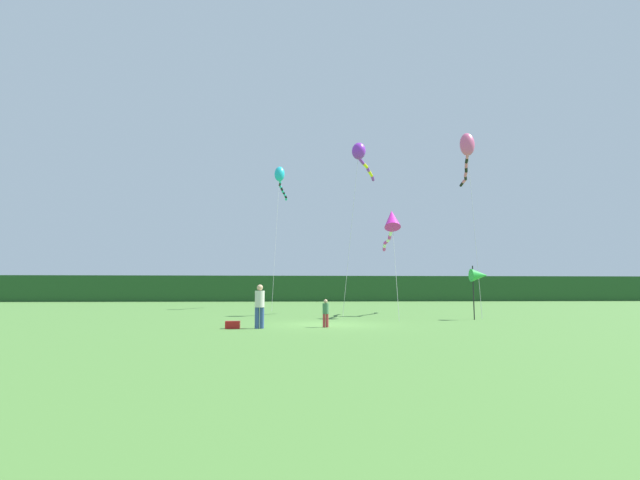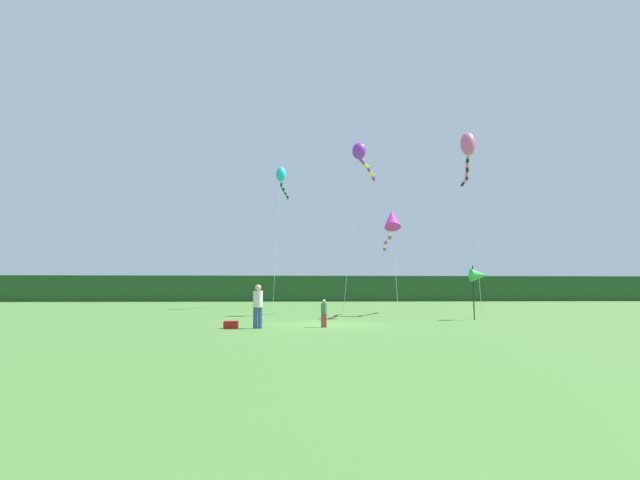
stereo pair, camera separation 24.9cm
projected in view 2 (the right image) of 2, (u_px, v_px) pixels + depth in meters
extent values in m
plane|color=#477533|center=(327.00, 325.00, 21.00)|extent=(120.00, 120.00, 0.00)
cube|color=#234C23|center=(305.00, 289.00, 65.86)|extent=(108.00, 2.45, 3.60)
cylinder|color=#334C8C|center=(255.00, 318.00, 18.86)|extent=(0.18, 0.18, 0.86)
cylinder|color=#334C8C|center=(260.00, 318.00, 18.87)|extent=(0.18, 0.18, 0.86)
cylinder|color=silver|center=(258.00, 299.00, 18.95)|extent=(0.39, 0.39, 0.68)
sphere|color=tan|center=(258.00, 288.00, 19.00)|extent=(0.25, 0.25, 0.25)
cylinder|color=#B23338|center=(322.00, 321.00, 19.40)|extent=(0.12, 0.12, 0.56)
cylinder|color=#B23338|center=(325.00, 321.00, 19.40)|extent=(0.12, 0.12, 0.56)
cylinder|color=#3F724C|center=(324.00, 309.00, 19.45)|extent=(0.26, 0.26, 0.44)
sphere|color=tan|center=(324.00, 301.00, 19.49)|extent=(0.16, 0.16, 0.16)
cube|color=red|center=(231.00, 325.00, 18.80)|extent=(0.58, 0.31, 0.30)
cylinder|color=black|center=(473.00, 293.00, 24.49)|extent=(0.06, 0.06, 2.87)
cone|color=green|center=(479.00, 275.00, 24.61)|extent=(0.90, 0.70, 0.70)
cylinder|color=#B2B2B2|center=(351.00, 229.00, 28.70)|extent=(1.40, 2.21, 10.70)
ellipsoid|color=purple|center=(359.00, 151.00, 30.41)|extent=(1.32, 1.37, 1.25)
cylinder|color=purple|center=(361.00, 161.00, 30.63)|extent=(0.59, 0.72, 0.42)
cylinder|color=yellow|center=(366.00, 165.00, 31.20)|extent=(0.52, 0.71, 0.28)
cylinder|color=purple|center=(368.00, 169.00, 31.82)|extent=(0.42, 0.73, 0.28)
cylinder|color=yellow|center=(371.00, 173.00, 32.43)|extent=(0.53, 0.74, 0.40)
cylinder|color=purple|center=(373.00, 178.00, 33.03)|extent=(0.42, 0.74, 0.34)
cylinder|color=#B2B2B2|center=(475.00, 224.00, 27.70)|extent=(1.05, 3.81, 11.09)
ellipsoid|color=#E5598C|center=(468.00, 144.00, 30.21)|extent=(1.17, 1.21, 1.74)
cylinder|color=#E5598C|center=(468.00, 156.00, 30.42)|extent=(0.40, 0.65, 0.28)
cylinder|color=black|center=(468.00, 160.00, 30.98)|extent=(0.36, 0.67, 0.34)
cylinder|color=#E5598C|center=(467.00, 164.00, 31.54)|extent=(0.41, 0.68, 0.37)
cylinder|color=black|center=(467.00, 169.00, 32.09)|extent=(0.42, 0.68, 0.36)
cylinder|color=#E5598C|center=(467.00, 173.00, 32.64)|extent=(0.36, 0.68, 0.36)
cylinder|color=black|center=(467.00, 177.00, 33.20)|extent=(0.44, 0.66, 0.30)
cylinder|color=#E5598C|center=(466.00, 180.00, 33.76)|extent=(0.23, 0.63, 0.28)
cylinder|color=black|center=(463.00, 184.00, 34.34)|extent=(0.24, 0.65, 0.32)
cylinder|color=#B2B2B2|center=(395.00, 266.00, 25.01)|extent=(0.37, 2.82, 5.68)
cone|color=#E026B2|center=(392.00, 219.00, 26.71)|extent=(1.10, 1.46, 1.46)
cylinder|color=#E026B2|center=(392.00, 229.00, 26.97)|extent=(0.29, 0.69, 0.32)
cylinder|color=white|center=(391.00, 232.00, 27.57)|extent=(0.27, 0.70, 0.37)
cylinder|color=#E026B2|center=(390.00, 236.00, 28.18)|extent=(0.29, 0.70, 0.34)
cylinder|color=white|center=(389.00, 240.00, 28.79)|extent=(0.22, 0.67, 0.30)
cylinder|color=#E026B2|center=(387.00, 242.00, 29.41)|extent=(0.25, 0.67, 0.28)
cylinder|color=white|center=(385.00, 245.00, 30.02)|extent=(0.30, 0.70, 0.36)
cylinder|color=#E026B2|center=(385.00, 248.00, 30.62)|extent=(0.31, 0.70, 0.35)
cylinder|color=#B2B2B2|center=(277.00, 237.00, 37.32)|extent=(0.40, 4.56, 11.64)
ellipsoid|color=#1EB7CC|center=(281.00, 174.00, 40.22)|extent=(0.96, 1.15, 1.52)
cylinder|color=#1EB7CC|center=(281.00, 181.00, 40.38)|extent=(0.25, 0.52, 0.29)
cylinder|color=black|center=(281.00, 184.00, 40.81)|extent=(0.27, 0.54, 0.35)
cylinder|color=#1EB7CC|center=(282.00, 186.00, 41.25)|extent=(0.30, 0.51, 0.26)
cylinder|color=black|center=(283.00, 189.00, 41.68)|extent=(0.33, 0.55, 0.34)
cylinder|color=#1EB7CC|center=(284.00, 191.00, 42.12)|extent=(0.26, 0.51, 0.27)
cylinder|color=black|center=(285.00, 193.00, 42.56)|extent=(0.31, 0.52, 0.26)
cylinder|color=#1EB7CC|center=(286.00, 194.00, 43.00)|extent=(0.28, 0.52, 0.28)
cylinder|color=black|center=(287.00, 196.00, 43.44)|extent=(0.32, 0.54, 0.31)
cylinder|color=#1EB7CC|center=(288.00, 199.00, 43.87)|extent=(0.22, 0.51, 0.31)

